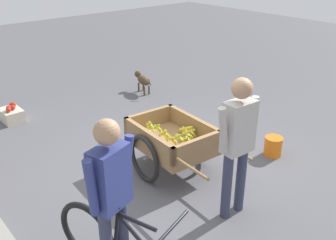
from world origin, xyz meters
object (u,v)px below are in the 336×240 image
at_px(vendor_person, 238,137).
at_px(dog, 143,80).
at_px(apple_crate, 12,115).
at_px(cyclist_person, 111,189).
at_px(fruit_cart, 172,141).
at_px(plastic_bucket, 273,146).

bearing_deg(vendor_person, dog, -23.22).
xyz_separation_m(dog, apple_crate, (0.35, 2.60, -0.15)).
bearing_deg(cyclist_person, dog, -40.36).
height_order(fruit_cart, apple_crate, fruit_cart).
relative_size(fruit_cart, cyclist_person, 1.07).
height_order(fruit_cart, vendor_person, vendor_person).
distance_m(cyclist_person, dog, 4.89).
height_order(dog, plastic_bucket, dog).
bearing_deg(dog, vendor_person, 156.78).
xyz_separation_m(fruit_cart, apple_crate, (3.00, 1.06, -0.31)).
relative_size(plastic_bucket, apple_crate, 0.65).
bearing_deg(vendor_person, plastic_bucket, -72.24).
height_order(cyclist_person, apple_crate, cyclist_person).
bearing_deg(apple_crate, plastic_bucket, -146.40).
height_order(fruit_cart, cyclist_person, cyclist_person).
height_order(cyclist_person, dog, cyclist_person).
bearing_deg(cyclist_person, fruit_cart, -56.88).
relative_size(vendor_person, apple_crate, 3.70).
distance_m(fruit_cart, vendor_person, 1.27).
distance_m(dog, apple_crate, 2.63).
height_order(vendor_person, plastic_bucket, vendor_person).
xyz_separation_m(vendor_person, cyclist_person, (0.11, 1.51, -0.02)).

